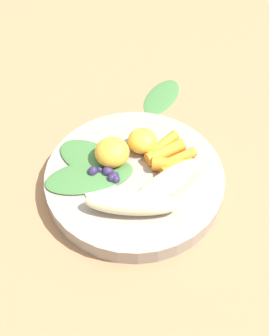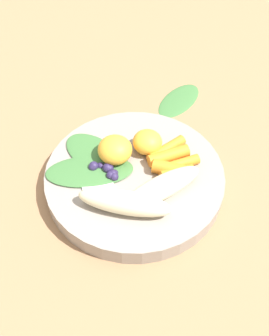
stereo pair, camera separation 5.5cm
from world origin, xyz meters
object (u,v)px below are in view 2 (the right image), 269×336
(bowl, at_px, (134,179))
(orange_segment_near, at_px, (115,150))
(kale_leaf_stray, at_px, (179,99))
(banana_peeled_right, at_px, (125,202))
(banana_peeled_left, at_px, (161,188))

(bowl, height_order, orange_segment_near, orange_segment_near)
(orange_segment_near, bearing_deg, kale_leaf_stray, -93.90)
(bowl, height_order, banana_peeled_right, banana_peeled_right)
(banana_peeled_left, relative_size, orange_segment_near, 2.50)
(banana_peeled_right, distance_m, orange_segment_near, 0.09)
(orange_segment_near, bearing_deg, banana_peeled_right, 129.24)
(orange_segment_near, height_order, kale_leaf_stray, orange_segment_near)
(orange_segment_near, relative_size, kale_leaf_stray, 0.47)
(bowl, distance_m, orange_segment_near, 0.05)
(bowl, xyz_separation_m, orange_segment_near, (0.04, -0.01, 0.03))
(banana_peeled_right, relative_size, kale_leaf_stray, 1.17)
(banana_peeled_left, xyz_separation_m, banana_peeled_right, (0.03, 0.04, 0.00))
(bowl, bearing_deg, orange_segment_near, -14.59)
(banana_peeled_left, bearing_deg, bowl, 99.56)
(bowl, xyz_separation_m, kale_leaf_stray, (0.02, -0.20, -0.01))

